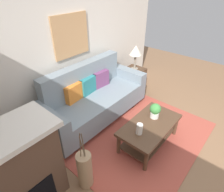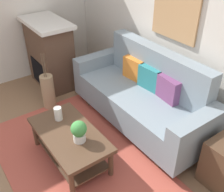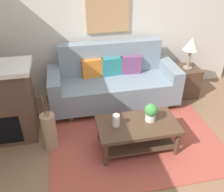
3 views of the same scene
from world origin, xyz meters
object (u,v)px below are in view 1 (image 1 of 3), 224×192
throw_pillow_orange (74,93)px  fireplace (17,173)px  potted_plant_tabletop (155,110)px  table_lamp (136,51)px  framed_painting (71,36)px  floor_vase (85,170)px  couch (94,99)px  side_table (134,79)px  coffee_table (149,129)px  throw_pillow_plum (101,79)px  tabletop_vase (139,129)px  throw_pillow_teal (88,85)px

throw_pillow_orange → fireplace: fireplace is taller
potted_plant_tabletop → table_lamp: bearing=46.5°
table_lamp → framed_painting: framed_painting is taller
table_lamp → floor_vase: 2.78m
couch → throw_pillow_orange: 0.44m
table_lamp → framed_painting: bearing=162.5°
potted_plant_tabletop → side_table: 1.66m
framed_painting → coffee_table: bearing=-87.2°
couch → side_table: bearing=1.1°
couch → throw_pillow_plum: (0.34, 0.13, 0.25)m
floor_vase → coffee_table: bearing=-12.2°
tabletop_vase → framed_painting: framed_painting is taller
throw_pillow_plum → tabletop_vase: throw_pillow_plum is taller
side_table → fireplace: (-3.15, -0.60, 0.31)m
table_lamp → framed_painting: (-1.40, 0.44, 0.55)m
throw_pillow_plum → table_lamp: (1.06, -0.10, 0.31)m
fireplace → framed_painting: 2.25m
coffee_table → side_table: size_ratio=1.96×
floor_vase → throw_pillow_orange: bearing=54.4°
side_table → tabletop_vase: bearing=-143.2°
fireplace → side_table: bearing=10.8°
couch → tabletop_vase: bearing=-100.3°
couch → potted_plant_tabletop: 1.20m
potted_plant_tabletop → couch: bearing=103.1°
throw_pillow_plum → throw_pillow_teal: bearing=180.0°
fireplace → throw_pillow_teal: bearing=21.8°
throw_pillow_teal → fireplace: bearing=-158.2°
table_lamp → floor_vase: size_ratio=1.02×
tabletop_vase → table_lamp: 2.07m
throw_pillow_teal → table_lamp: size_ratio=0.63×
potted_plant_tabletop → side_table: bearing=46.5°
potted_plant_tabletop → floor_vase: (-1.38, 0.22, -0.29)m
throw_pillow_plum → framed_painting: size_ratio=0.49×
potted_plant_tabletop → floor_vase: bearing=170.9°
throw_pillow_orange → framed_painting: 0.99m
throw_pillow_plum → fireplace: fireplace is taller
potted_plant_tabletop → framed_painting: (-0.27, 1.63, 0.97)m
throw_pillow_teal → coffee_table: 1.38m
throw_pillow_orange → table_lamp: size_ratio=0.63×
potted_plant_tabletop → table_lamp: table_lamp is taller
coffee_table → framed_painting: (-0.08, 1.67, 1.23)m
throw_pillow_teal → floor_vase: throw_pillow_teal is taller
couch → throw_pillow_teal: (-0.00, 0.13, 0.25)m
throw_pillow_teal → framed_painting: 0.93m
couch → throw_pillow_teal: bearing=90.0°
throw_pillow_plum → coffee_table: size_ratio=0.33×
throw_pillow_orange → coffee_table: throw_pillow_orange is taller
table_lamp → coffee_table: bearing=-137.0°
couch → framed_painting: 1.21m
throw_pillow_teal → tabletop_vase: size_ratio=2.07×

